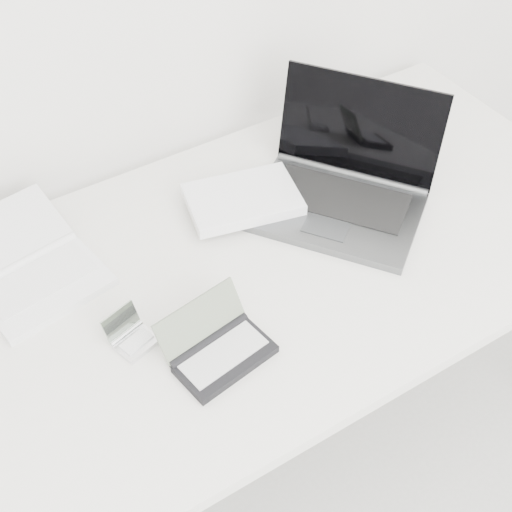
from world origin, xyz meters
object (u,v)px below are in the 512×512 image
netbook_open_white (33,272)px  palmtop_charcoal (218,349)px  desk (258,274)px  laptop_large (316,190)px

netbook_open_white → palmtop_charcoal: 0.42m
desk → laptop_large: (0.20, 0.08, 0.09)m
netbook_open_white → desk: bearing=-34.5°
desk → netbook_open_white: (-0.41, 0.19, 0.06)m
desk → netbook_open_white: size_ratio=4.67×
laptop_large → netbook_open_white: 0.62m
laptop_large → palmtop_charcoal: 0.46m
netbook_open_white → palmtop_charcoal: size_ratio=1.73×
desk → palmtop_charcoal: palmtop_charcoal is taller
laptop_large → netbook_open_white: (-0.61, 0.12, -0.02)m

